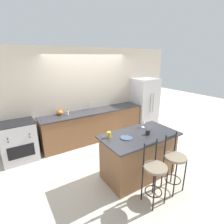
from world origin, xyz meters
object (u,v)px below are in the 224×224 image
at_px(bar_stool_near, 155,173).
at_px(bar_stool_far, 174,162).
at_px(refrigerator, 145,103).
at_px(wine_glass, 143,122).
at_px(soap_bottle, 68,113).
at_px(coffee_mug, 148,132).
at_px(dinner_plate, 126,138).
at_px(pumpkin_decoration, 60,112).
at_px(tumbler_cup, 109,135).
at_px(oven_range, 19,141).

xyz_separation_m(bar_stool_near, bar_stool_far, (0.53, 0.02, 0.00)).
height_order(refrigerator, bar_stool_near, refrigerator).
xyz_separation_m(wine_glass, soap_bottle, (-1.10, 1.80, -0.10)).
bearing_deg(bar_stool_near, refrigerator, 50.16).
height_order(wine_glass, coffee_mug, wine_glass).
relative_size(dinner_plate, pumpkin_decoration, 1.48).
bearing_deg(bar_stool_far, soap_bottle, 110.95).
distance_m(bar_stool_near, bar_stool_far, 0.53).
bearing_deg(tumbler_cup, pumpkin_decoration, 100.30).
height_order(dinner_plate, pumpkin_decoration, pumpkin_decoration).
bearing_deg(dinner_plate, soap_bottle, 102.61).
bearing_deg(dinner_plate, coffee_mug, -12.03).
height_order(bar_stool_near, tumbler_cup, bar_stool_near).
height_order(bar_stool_far, dinner_plate, bar_stool_far).
height_order(oven_range, soap_bottle, soap_bottle).
distance_m(bar_stool_far, wine_glass, 1.05).
distance_m(bar_stool_near, tumbler_cup, 1.06).
distance_m(bar_stool_far, dinner_plate, 0.99).
xyz_separation_m(bar_stool_far, soap_bottle, (-1.05, 2.74, 0.39)).
height_order(oven_range, wine_glass, wine_glass).
height_order(bar_stool_far, pumpkin_decoration, bar_stool_far).
distance_m(refrigerator, coffee_mug, 2.79).
bearing_deg(refrigerator, oven_range, 179.77).
height_order(refrigerator, dinner_plate, refrigerator).
bearing_deg(soap_bottle, oven_range, -178.31).
relative_size(oven_range, coffee_mug, 8.02).
bearing_deg(oven_range, tumbler_cup, -51.26).
bearing_deg(coffee_mug, pumpkin_decoration, 115.67).
distance_m(oven_range, bar_stool_near, 3.25).
xyz_separation_m(bar_stool_near, dinner_plate, (-0.06, 0.72, 0.37)).
bearing_deg(tumbler_cup, wine_glass, 2.34).
bearing_deg(pumpkin_decoration, coffee_mug, -64.33).
distance_m(wine_glass, tumbler_cup, 0.91).
xyz_separation_m(oven_range, soap_bottle, (1.26, 0.04, 0.50)).
xyz_separation_m(tumbler_cup, pumpkin_decoration, (-0.36, 1.99, -0.03)).
bearing_deg(bar_stool_near, soap_bottle, 100.56).
height_order(bar_stool_near, bar_stool_far, same).
relative_size(oven_range, soap_bottle, 6.03).
xyz_separation_m(oven_range, bar_stool_near, (1.78, -2.72, 0.10)).
relative_size(refrigerator, bar_stool_far, 1.55).
relative_size(bar_stool_far, tumbler_cup, 9.36).
bearing_deg(wine_glass, pumpkin_decoration, 123.11).
distance_m(refrigerator, soap_bottle, 2.77).
relative_size(bar_stool_near, dinner_plate, 4.61).
height_order(oven_range, pumpkin_decoration, pumpkin_decoration).
bearing_deg(wine_glass, coffee_mug, -117.58).
height_order(refrigerator, tumbler_cup, refrigerator).
bearing_deg(refrigerator, soap_bottle, 178.89).
relative_size(wine_glass, coffee_mug, 1.55).
relative_size(tumbler_cup, pumpkin_decoration, 0.73).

